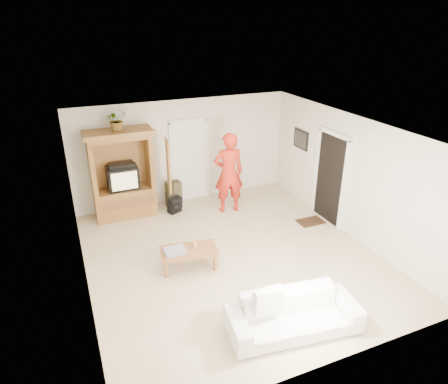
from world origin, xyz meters
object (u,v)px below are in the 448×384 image
at_px(armoire, 124,180).
at_px(man, 229,173).
at_px(sofa, 294,314).
at_px(coffee_table, 189,252).

bearing_deg(armoire, man, -17.65).
relative_size(armoire, sofa, 1.05).
bearing_deg(coffee_table, man, 57.91).
bearing_deg(man, armoire, -8.78).
distance_m(armoire, man, 2.47).
height_order(sofa, coffee_table, sofa).
xyz_separation_m(man, coffee_table, (-1.67, -1.95, -0.65)).
bearing_deg(sofa, man, 87.63).
bearing_deg(man, sofa, 88.86).
xyz_separation_m(armoire, coffee_table, (0.68, -2.70, -0.57)).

